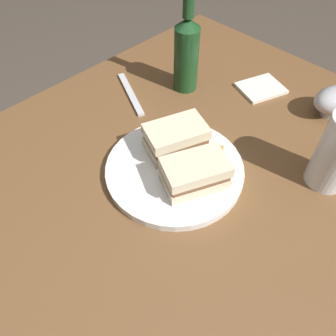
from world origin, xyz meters
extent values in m
plane|color=#4C4238|center=(0.00, 0.00, 0.00)|extent=(6.00, 6.00, 0.00)
cube|color=brown|center=(0.00, 0.00, 0.39)|extent=(1.22, 0.87, 0.78)
cylinder|color=white|center=(-0.04, 0.00, 0.78)|extent=(0.28, 0.28, 0.02)
cube|color=beige|center=(-0.04, 0.06, 0.80)|extent=(0.14, 0.12, 0.02)
cube|color=brown|center=(-0.04, 0.06, 0.82)|extent=(0.13, 0.11, 0.01)
cube|color=beige|center=(-0.04, 0.06, 0.84)|extent=(0.14, 0.12, 0.02)
cube|color=beige|center=(-0.08, -0.03, 0.80)|extent=(0.14, 0.12, 0.02)
cube|color=brown|center=(-0.08, -0.03, 0.82)|extent=(0.13, 0.11, 0.01)
cube|color=beige|center=(-0.08, -0.03, 0.84)|extent=(0.14, 0.12, 0.02)
cube|color=#AD702D|center=(-0.08, 0.08, 0.80)|extent=(0.03, 0.05, 0.02)
cube|color=#B77F33|center=(-0.08, 0.06, 0.80)|extent=(0.05, 0.04, 0.02)
cube|color=#B77F33|center=(-0.12, 0.03, 0.80)|extent=(0.04, 0.05, 0.02)
cylinder|color=#C67014|center=(-0.24, 0.23, 0.81)|extent=(0.07, 0.07, 0.06)
cylinder|color=#B7B7BC|center=(-0.43, 0.14, 0.78)|extent=(0.04, 0.04, 0.02)
ellipsoid|color=#B7B7BC|center=(-0.43, 0.14, 0.82)|extent=(0.13, 0.10, 0.06)
ellipsoid|color=#381E0F|center=(-0.43, 0.14, 0.83)|extent=(0.10, 0.09, 0.02)
cylinder|color=#19421E|center=(-0.27, -0.19, 0.86)|extent=(0.06, 0.06, 0.16)
cone|color=#19421E|center=(-0.27, -0.19, 0.95)|extent=(0.06, 0.06, 0.02)
cylinder|color=#19421E|center=(-0.27, -0.19, 0.99)|extent=(0.03, 0.03, 0.07)
cube|color=silver|center=(-0.40, -0.04, 0.78)|extent=(0.13, 0.12, 0.01)
cube|color=silver|center=(-0.15, -0.26, 0.78)|extent=(0.09, 0.17, 0.01)
camera|label=1|loc=(0.28, 0.30, 1.31)|focal=35.81mm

